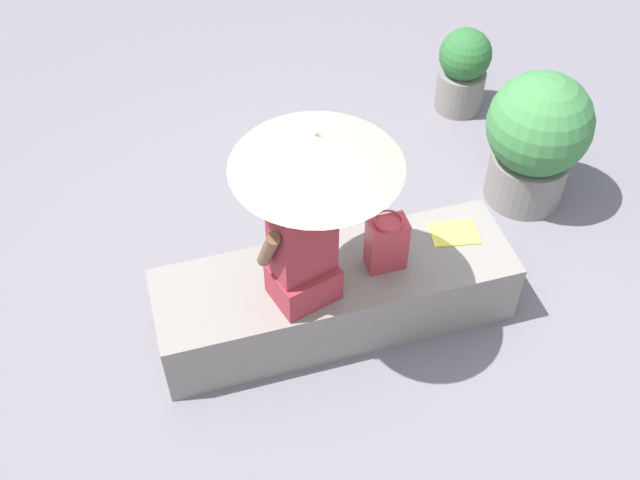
# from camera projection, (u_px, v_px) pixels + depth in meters

# --- Properties ---
(ground_plane) EXTENTS (14.00, 14.00, 0.00)m
(ground_plane) POSITION_uv_depth(u_px,v_px,m) (335.00, 318.00, 4.72)
(ground_plane) COLOR slate
(stone_bench) EXTENTS (2.10, 0.62, 0.44)m
(stone_bench) POSITION_uv_depth(u_px,v_px,m) (335.00, 295.00, 4.56)
(stone_bench) COLOR gray
(stone_bench) RESTS_ON ground
(person_seated) EXTENTS (0.51, 0.36, 0.90)m
(person_seated) POSITION_uv_depth(u_px,v_px,m) (303.00, 247.00, 4.00)
(person_seated) COLOR #992D38
(person_seated) RESTS_ON stone_bench
(parasol) EXTENTS (0.85, 0.85, 1.13)m
(parasol) POSITION_uv_depth(u_px,v_px,m) (316.00, 151.00, 3.58)
(parasol) COLOR #B7B7BC
(parasol) RESTS_ON stone_bench
(handbag_black) EXTENTS (0.22, 0.17, 0.36)m
(handbag_black) POSITION_uv_depth(u_px,v_px,m) (387.00, 243.00, 4.31)
(handbag_black) COLOR #B2333D
(handbag_black) RESTS_ON stone_bench
(magazine) EXTENTS (0.31, 0.25, 0.01)m
(magazine) POSITION_uv_depth(u_px,v_px,m) (454.00, 233.00, 4.59)
(magazine) COLOR #EAE04C
(magazine) RESTS_ON stone_bench
(planter_near) EXTENTS (0.70, 0.70, 0.99)m
(planter_near) POSITION_uv_depth(u_px,v_px,m) (536.00, 137.00, 5.08)
(planter_near) COLOR gray
(planter_near) RESTS_ON ground
(planter_far) EXTENTS (0.40, 0.40, 0.69)m
(planter_far) POSITION_uv_depth(u_px,v_px,m) (463.00, 69.00, 5.91)
(planter_far) COLOR gray
(planter_far) RESTS_ON ground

